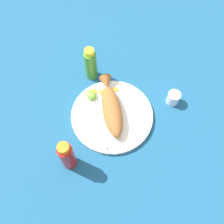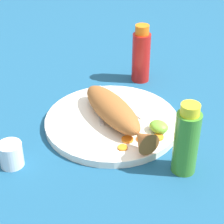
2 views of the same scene
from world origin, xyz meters
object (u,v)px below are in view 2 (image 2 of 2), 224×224
object	(u,v)px
fried_fish	(115,112)
main_plate	(112,122)
hot_sauce_bottle_red	(141,55)
fork_near	(100,101)
hot_sauce_bottle_green	(186,141)
salt_cup	(11,156)
fork_far	(118,100)

from	to	relation	value
fried_fish	main_plate	bearing A→B (deg)	-0.00
fried_fish	hot_sauce_bottle_red	world-z (taller)	hot_sauce_bottle_red
fork_near	hot_sauce_bottle_red	world-z (taller)	hot_sauce_bottle_red
hot_sauce_bottle_red	hot_sauce_bottle_green	xyz separation A→B (m)	(-0.32, 0.24, -0.00)
salt_cup	fork_near	bearing A→B (deg)	-85.70
fork_near	hot_sauce_bottle_red	size ratio (longest dim) A/B	0.88
fork_far	hot_sauce_bottle_green	distance (m)	0.29
fried_fish	hot_sauce_bottle_green	world-z (taller)	hot_sauce_bottle_green
fork_near	hot_sauce_bottle_red	xyz separation A→B (m)	(0.02, -0.19, 0.06)
main_plate	fried_fish	size ratio (longest dim) A/B	1.16
main_plate	fork_near	bearing A→B (deg)	-25.04
fried_fish	fork_near	bearing A→B (deg)	-6.16
main_plate	fried_fish	xyz separation A→B (m)	(-0.02, 0.01, 0.04)
main_plate	fried_fish	bearing A→B (deg)	162.34
fried_fish	fork_near	world-z (taller)	fried_fish
hot_sauce_bottle_green	salt_cup	bearing A→B (deg)	40.78
salt_cup	fork_far	bearing A→B (deg)	-91.45
fried_fish	hot_sauce_bottle_red	bearing A→B (deg)	-45.91
fork_near	hot_sauce_bottle_red	distance (m)	0.20
hot_sauce_bottle_green	salt_cup	distance (m)	0.37
fork_near	salt_cup	size ratio (longest dim) A/B	2.68
salt_cup	hot_sauce_bottle_green	bearing A→B (deg)	-139.22
main_plate	salt_cup	xyz separation A→B (m)	(0.05, 0.26, 0.02)
fork_near	fork_far	size ratio (longest dim) A/B	0.81
main_plate	hot_sauce_bottle_green	distance (m)	0.24
fork_near	hot_sauce_bottle_green	distance (m)	0.31
hot_sauce_bottle_red	fried_fish	bearing A→B (deg)	116.44
hot_sauce_bottle_red	hot_sauce_bottle_green	size ratio (longest dim) A/B	1.03
main_plate	fork_near	distance (m)	0.09
fork_near	salt_cup	world-z (taller)	salt_cup
fork_near	hot_sauce_bottle_green	xyz separation A→B (m)	(-0.30, 0.05, 0.06)
fork_far	hot_sauce_bottle_red	size ratio (longest dim) A/B	1.08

